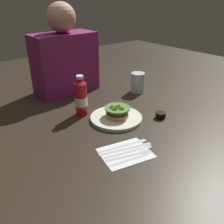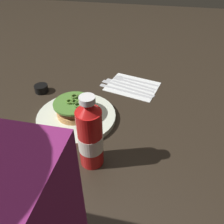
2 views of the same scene
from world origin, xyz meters
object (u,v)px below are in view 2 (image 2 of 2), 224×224
object	(u,v)px
dinner_plate	(77,117)
napkin	(132,86)
ketchup_bottle	(90,136)
fork_utensil	(130,82)
butter_knife	(122,89)
condiment_cup	(41,89)
burger_sandwich	(74,108)
steak_knife	(126,84)
spoon_utensil	(130,79)
table_knife	(124,86)

from	to	relation	value
dinner_plate	napkin	bearing A→B (deg)	-122.83
ketchup_bottle	fork_utensil	size ratio (longest dim) A/B	1.13
dinner_plate	butter_knife	xyz separation A→B (m)	(-0.11, -0.19, -0.00)
condiment_cup	fork_utensil	distance (m)	0.34
burger_sandwich	fork_utensil	world-z (taller)	burger_sandwich
dinner_plate	steak_knife	world-z (taller)	dinner_plate
burger_sandwich	steak_knife	size ratio (longest dim) A/B	0.61
spoon_utensil	butter_knife	distance (m)	0.09
napkin	spoon_utensil	size ratio (longest dim) A/B	1.03
spoon_utensil	ketchup_bottle	bearing A→B (deg)	85.43
condiment_cup	fork_utensil	bearing A→B (deg)	-156.98
steak_knife	ketchup_bottle	bearing A→B (deg)	85.98
dinner_plate	burger_sandwich	world-z (taller)	burger_sandwich
ketchup_bottle	butter_knife	xyz separation A→B (m)	(-0.02, -0.34, -0.08)
fork_utensil	table_knife	bearing A→B (deg)	65.13
table_knife	butter_knife	bearing A→B (deg)	78.06
spoon_utensil	table_knife	bearing A→B (deg)	77.91
napkin	table_knife	distance (m)	0.03
ketchup_bottle	spoon_utensil	distance (m)	0.44
dinner_plate	butter_knife	distance (m)	0.22
dinner_plate	fork_utensil	world-z (taller)	dinner_plate
table_knife	spoon_utensil	bearing A→B (deg)	-102.09
dinner_plate	fork_utensil	distance (m)	0.29
napkin	spoon_utensil	bearing A→B (deg)	-70.38
fork_utensil	napkin	bearing A→B (deg)	114.26
butter_knife	steak_knife	bearing A→B (deg)	-104.41
dinner_plate	spoon_utensil	distance (m)	0.30
ketchup_bottle	steak_knife	world-z (taller)	ketchup_bottle
ketchup_bottle	fork_utensil	xyz separation A→B (m)	(-0.04, -0.41, -0.08)
burger_sandwich	ketchup_bottle	distance (m)	0.19
fork_utensil	ketchup_bottle	bearing A→B (deg)	84.44
dinner_plate	burger_sandwich	size ratio (longest dim) A/B	2.04
steak_knife	butter_knife	world-z (taller)	same
burger_sandwich	steak_knife	distance (m)	0.27
ketchup_bottle	spoon_utensil	size ratio (longest dim) A/B	1.10
dinner_plate	condiment_cup	distance (m)	0.22
dinner_plate	napkin	distance (m)	0.27
ketchup_bottle	steak_knife	distance (m)	0.40
dinner_plate	ketchup_bottle	world-z (taller)	ketchup_bottle
spoon_utensil	table_knife	size ratio (longest dim) A/B	0.85
burger_sandwich	condiment_cup	distance (m)	0.21
table_knife	butter_knife	distance (m)	0.02
butter_knife	burger_sandwich	bearing A→B (deg)	58.49
table_knife	fork_utensil	bearing A→B (deg)	-114.87
burger_sandwich	spoon_utensil	distance (m)	0.31
fork_utensil	steak_knife	bearing A→B (deg)	58.29
table_knife	ketchup_bottle	bearing A→B (deg)	86.73
condiment_cup	table_knife	xyz separation A→B (m)	(-0.29, -0.09, -0.01)
table_knife	butter_knife	xyz separation A→B (m)	(0.00, 0.02, 0.00)
napkin	table_knife	size ratio (longest dim) A/B	0.88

